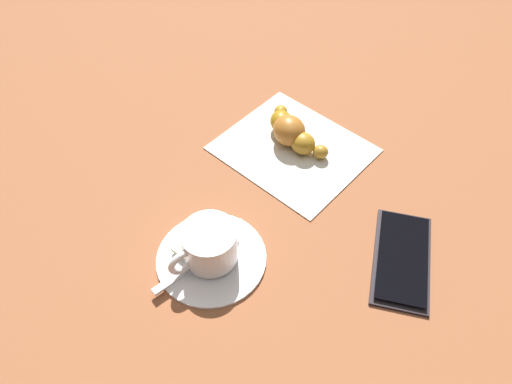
% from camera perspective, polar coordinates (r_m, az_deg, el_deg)
% --- Properties ---
extents(ground_plane, '(1.80, 1.80, 0.00)m').
position_cam_1_polar(ground_plane, '(0.64, 1.46, -1.38)').
color(ground_plane, '#975735').
extents(saucer, '(0.13, 0.13, 0.01)m').
position_cam_1_polar(saucer, '(0.59, -5.25, -7.60)').
color(saucer, white).
rests_on(saucer, ground).
extents(espresso_cup, '(0.09, 0.06, 0.05)m').
position_cam_1_polar(espresso_cup, '(0.56, -5.57, -6.15)').
color(espresso_cup, white).
rests_on(espresso_cup, saucer).
extents(teaspoon, '(0.12, 0.03, 0.01)m').
position_cam_1_polar(teaspoon, '(0.58, -5.30, -6.84)').
color(teaspoon, silver).
rests_on(teaspoon, saucer).
extents(sugar_packet, '(0.06, 0.02, 0.01)m').
position_cam_1_polar(sugar_packet, '(0.59, -7.26, -5.38)').
color(sugar_packet, beige).
rests_on(sugar_packet, saucer).
extents(napkin, '(0.17, 0.20, 0.00)m').
position_cam_1_polar(napkin, '(0.70, 4.36, 5.05)').
color(napkin, silver).
rests_on(napkin, ground).
extents(croissant, '(0.08, 0.12, 0.04)m').
position_cam_1_polar(croissant, '(0.70, 4.14, 7.11)').
color(croissant, '#A87B21').
rests_on(croissant, napkin).
extents(cell_phone, '(0.15, 0.12, 0.01)m').
position_cam_1_polar(cell_phone, '(0.61, 16.69, -7.41)').
color(cell_phone, black).
rests_on(cell_phone, ground).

